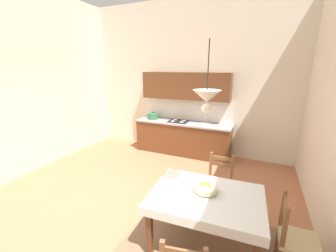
{
  "coord_description": "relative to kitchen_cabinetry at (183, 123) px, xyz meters",
  "views": [
    {
      "loc": [
        1.88,
        -2.29,
        2.33
      ],
      "look_at": [
        0.22,
        1.48,
        1.19
      ],
      "focal_mm": 22.81,
      "sensor_mm": 36.0,
      "label": 1
    }
  ],
  "objects": [
    {
      "name": "dining_table",
      "position": [
        1.37,
        -2.92,
        -0.22
      ],
      "size": [
        1.48,
        1.1,
        0.75
      ],
      "color": "brown",
      "rests_on": "ground_plane"
    },
    {
      "name": "fruit_bowl",
      "position": [
        1.34,
        -2.86,
        -0.04
      ],
      "size": [
        0.3,
        0.3,
        0.12
      ],
      "color": "beige",
      "rests_on": "dining_table"
    },
    {
      "name": "dining_chair_kitchen_side",
      "position": [
        1.38,
        -2.04,
        -0.41
      ],
      "size": [
        0.44,
        0.44,
        0.93
      ],
      "color": "#D1BC89",
      "rests_on": "ground_plane"
    },
    {
      "name": "pendant_lamp",
      "position": [
        1.31,
        -2.92,
        1.15
      ],
      "size": [
        0.32,
        0.32,
        0.8
      ],
      "color": "black"
    },
    {
      "name": "wall_back",
      "position": [
        0.0,
        0.33,
        1.16
      ],
      "size": [
        6.2,
        0.12,
        4.02
      ],
      "primitive_type": "cube",
      "color": "silver",
      "rests_on": "ground_plane"
    },
    {
      "name": "area_rug",
      "position": [
        1.37,
        -3.02,
        -0.85
      ],
      "size": [
        2.1,
        1.6,
        0.01
      ],
      "primitive_type": "cube",
      "color": "#826148",
      "rests_on": "ground_plane"
    },
    {
      "name": "ground_plane",
      "position": [
        0.0,
        -3.02,
        -0.91
      ],
      "size": [
        6.2,
        7.19,
        0.1
      ],
      "primitive_type": "cube",
      "color": "#B7704C"
    },
    {
      "name": "kitchen_cabinetry",
      "position": [
        0.0,
        0.0,
        0.0
      ],
      "size": [
        2.61,
        0.63,
        2.2
      ],
      "color": "brown",
      "rests_on": "ground_plane"
    },
    {
      "name": "dining_chair_window_side",
      "position": [
        2.4,
        -2.9,
        -0.41
      ],
      "size": [
        0.42,
        0.42,
        0.93
      ],
      "color": "#D1BC89",
      "rests_on": "ground_plane"
    }
  ]
}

